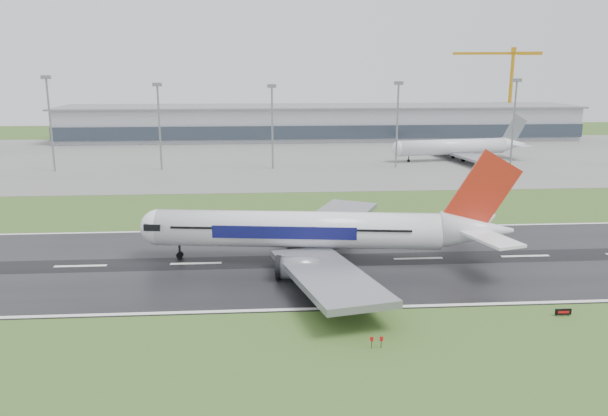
{
  "coord_description": "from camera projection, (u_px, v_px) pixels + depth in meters",
  "views": [
    {
      "loc": [
        -28.03,
        -102.12,
        34.16
      ],
      "look_at": [
        -19.96,
        12.0,
        7.0
      ],
      "focal_mm": 35.48,
      "sensor_mm": 36.0,
      "label": 1
    }
  ],
  "objects": [
    {
      "name": "apron",
      "position": [
        335.0,
        157.0,
        230.23
      ],
      "size": [
        400.0,
        130.0,
        0.08
      ],
      "primitive_type": "cube",
      "color": "slate",
      "rests_on": "ground"
    },
    {
      "name": "runway",
      "position": [
        418.0,
        259.0,
        108.91
      ],
      "size": [
        400.0,
        45.0,
        0.1
      ],
      "primitive_type": "cube",
      "color": "black",
      "rests_on": "ground"
    },
    {
      "name": "floodmast_0",
      "position": [
        51.0,
        126.0,
        195.87
      ],
      "size": [
        0.64,
        0.64,
        30.01
      ],
      "primitive_type": "cylinder",
      "color": "gray",
      "rests_on": "ground"
    },
    {
      "name": "floodmast_3",
      "position": [
        397.0,
        127.0,
        203.99
      ],
      "size": [
        0.64,
        0.64,
        27.94
      ],
      "primitive_type": "cylinder",
      "color": "gray",
      "rests_on": "ground"
    },
    {
      "name": "runway_sign",
      "position": [
        563.0,
        312.0,
        84.03
      ],
      "size": [
        2.31,
        0.42,
        1.04
      ],
      "primitive_type": null,
      "rotation": [
        0.0,
        0.0,
        0.07
      ],
      "color": "black",
      "rests_on": "ground"
    },
    {
      "name": "floodmast_2",
      "position": [
        272.0,
        129.0,
        201.18
      ],
      "size": [
        0.64,
        0.64,
        27.06
      ],
      "primitive_type": "cylinder",
      "color": "gray",
      "rests_on": "ground"
    },
    {
      "name": "tower_crane",
      "position": [
        511.0,
        91.0,
        304.81
      ],
      "size": [
        43.4,
        10.36,
        43.23
      ],
      "primitive_type": null,
      "rotation": [
        0.0,
        0.0,
        -0.18
      ],
      "color": "#C3840E",
      "rests_on": "ground"
    },
    {
      "name": "main_airliner",
      "position": [
        324.0,
        208.0,
        105.32
      ],
      "size": [
        73.5,
        70.8,
        19.45
      ],
      "primitive_type": null,
      "rotation": [
        0.0,
        0.0,
        -0.13
      ],
      "color": "white",
      "rests_on": "runway"
    },
    {
      "name": "ground",
      "position": [
        418.0,
        259.0,
        108.92
      ],
      "size": [
        520.0,
        520.0,
        0.0
      ],
      "primitive_type": "plane",
      "color": "#34551F",
      "rests_on": "ground"
    },
    {
      "name": "floodmast_1",
      "position": [
        160.0,
        129.0,
        198.55
      ],
      "size": [
        0.64,
        0.64,
        27.62
      ],
      "primitive_type": "cylinder",
      "color": "gray",
      "rests_on": "ground"
    },
    {
      "name": "terminal",
      "position": [
        320.0,
        123.0,
        286.74
      ],
      "size": [
        240.0,
        36.0,
        15.0
      ],
      "primitive_type": "cube",
      "color": "#989AA3",
      "rests_on": "ground"
    },
    {
      "name": "parked_airliner",
      "position": [
        458.0,
        139.0,
        220.78
      ],
      "size": [
        61.24,
        58.11,
        15.89
      ],
      "primitive_type": null,
      "rotation": [
        0.0,
        0.0,
        0.15
      ],
      "color": "silver",
      "rests_on": "apron"
    },
    {
      "name": "floodmast_4",
      "position": [
        513.0,
        125.0,
        206.68
      ],
      "size": [
        0.64,
        0.64,
        28.8
      ],
      "primitive_type": "cylinder",
      "color": "gray",
      "rests_on": "ground"
    }
  ]
}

